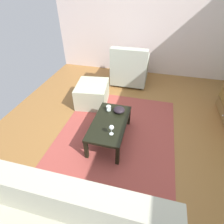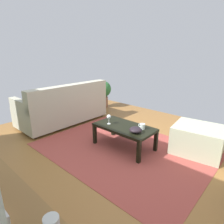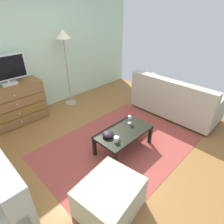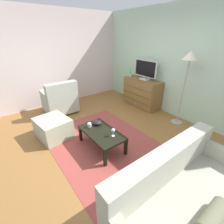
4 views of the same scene
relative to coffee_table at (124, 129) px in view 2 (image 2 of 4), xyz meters
The scene contains 9 objects.
ground_plane 0.50m from the coffee_table, 128.83° to the left, with size 5.59×4.77×0.05m, color olive.
area_rug 0.33m from the coffee_table, 107.94° to the left, with size 2.60×1.90×0.01m, color #9A4039.
coffee_table is the anchor object (origin of this frame).
wine_glass 0.31m from the coffee_table, 20.37° to the left, with size 0.07×0.07×0.16m.
mug 0.31m from the coffee_table, 161.54° to the right, with size 0.11×0.08×0.08m.
bowl_decorative 0.30m from the coffee_table, 162.98° to the left, with size 0.18×0.18×0.08m, color black.
couch_large 1.66m from the coffee_table, ahead, with size 0.85×1.83×0.86m.
ottoman 1.13m from the coffee_table, 146.64° to the right, with size 0.70×0.60×0.43m, color #AEB697.
potted_plant 2.41m from the coffee_table, 37.18° to the right, with size 0.44×0.44×0.72m.
Camera 2 is at (-1.53, 1.94, 1.51)m, focal length 30.80 mm.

